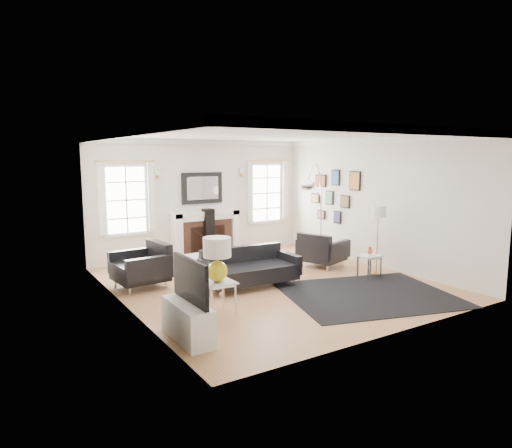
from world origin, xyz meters
TOP-DOWN VIEW (x-y plane):
  - floor at (0.00, 0.00)m, footprint 6.00×6.00m
  - back_wall at (0.00, 3.00)m, footprint 5.50×0.04m
  - front_wall at (0.00, -3.00)m, footprint 5.50×0.04m
  - left_wall at (-2.75, 0.00)m, footprint 0.04×6.00m
  - right_wall at (2.75, 0.00)m, footprint 0.04×6.00m
  - ceiling at (0.00, 0.00)m, footprint 5.50×6.00m
  - crown_molding at (0.00, 0.00)m, footprint 5.50×6.00m
  - fireplace at (0.00, 2.79)m, footprint 1.70×0.69m
  - mantel_mirror at (0.00, 2.95)m, footprint 1.05×0.07m
  - window_left at (-1.85, 2.95)m, footprint 1.24×0.15m
  - window_right at (1.85, 2.95)m, footprint 1.24×0.15m
  - gallery_wall at (2.72, 1.30)m, footprint 0.04×1.73m
  - tv_unit at (-2.44, -1.70)m, footprint 0.35×1.00m
  - area_rug at (1.03, -1.55)m, footprint 3.35×3.03m
  - sofa at (-0.46, 0.05)m, footprint 1.83×0.91m
  - armchair_left at (-2.13, 1.04)m, footprint 0.98×1.07m
  - armchair_right at (1.68, 0.50)m, footprint 1.06×1.13m
  - coffee_table at (-1.00, 1.20)m, footprint 0.87×0.87m
  - side_table_left at (-1.69, -1.08)m, footprint 0.48×0.48m
  - nesting_table at (1.83, -0.78)m, footprint 0.43×0.36m
  - gourd_lamp at (-1.69, -1.08)m, footprint 0.42×0.42m
  - orange_vase at (1.83, -0.78)m, footprint 0.10×0.10m
  - arc_floor_lamp at (1.52, 0.55)m, footprint 1.65×1.53m
  - stick_floor_lamp at (2.20, -0.63)m, footprint 0.29×0.29m
  - speaker_tower at (-0.00, 2.65)m, footprint 0.24×0.24m

SIDE VIEW (x-z plane):
  - floor at x=0.00m, z-range 0.00..0.00m
  - area_rug at x=1.03m, z-range 0.00..0.01m
  - sofa at x=-0.46m, z-range 0.03..0.61m
  - tv_unit at x=-2.44m, z-range -0.22..0.87m
  - armchair_right at x=1.68m, z-range 0.04..0.66m
  - coffee_table at x=-1.00m, z-range 0.16..0.55m
  - nesting_table at x=1.83m, z-range 0.13..0.60m
  - armchair_left at x=-2.13m, z-range 0.04..0.71m
  - side_table_left at x=-1.69m, z-range 0.16..0.69m
  - fireplace at x=0.00m, z-range -0.01..1.10m
  - orange_vase at x=1.83m, z-range 0.48..0.64m
  - speaker_tower at x=0.00m, z-range 0.00..1.17m
  - gourd_lamp at x=-1.69m, z-range 0.58..1.26m
  - stick_floor_lamp at x=2.20m, z-range 0.52..1.95m
  - arc_floor_lamp at x=1.52m, z-range 0.10..2.43m
  - back_wall at x=0.00m, z-range 0.00..2.80m
  - front_wall at x=0.00m, z-range 0.00..2.80m
  - left_wall at x=-2.75m, z-range 0.00..2.80m
  - right_wall at x=2.75m, z-range 0.00..2.80m
  - window_left at x=-1.85m, z-range 0.65..2.27m
  - window_right at x=1.85m, z-range 0.65..2.27m
  - gallery_wall at x=2.72m, z-range 0.89..2.18m
  - mantel_mirror at x=0.00m, z-range 1.27..2.02m
  - crown_molding at x=0.00m, z-range 2.68..2.80m
  - ceiling at x=0.00m, z-range 2.79..2.81m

